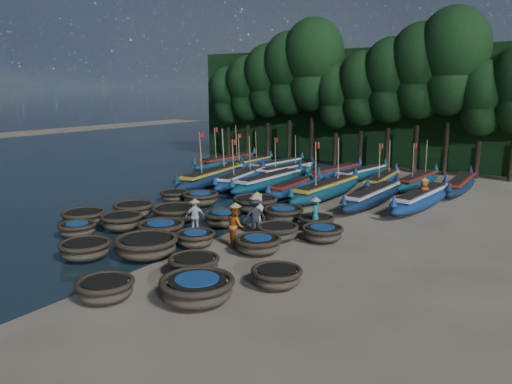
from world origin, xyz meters
The scene contains 58 objects.
ground centered at (0.00, 0.00, 0.00)m, with size 120.00×120.00×0.00m, color gray.
foliage_wall centered at (0.00, 23.50, 5.00)m, with size 40.00×3.00×10.00m, color black.
coracle_3 centered at (1.17, -10.00, 0.39)m, with size 2.25×2.25×0.69m.
coracle_4 centered at (3.73, -8.53, 0.47)m, with size 2.84×2.84×0.81m.
coracle_5 centered at (-5.36, -6.07, 0.38)m, with size 1.71×1.71×0.66m.
coracle_6 centered at (-2.63, -7.80, 0.41)m, with size 2.45×2.45×0.72m.
coracle_7 centered at (-0.73, -6.32, 0.48)m, with size 2.80×2.80×0.84m.
coracle_8 centered at (2.01, -6.65, 0.37)m, with size 2.27×2.27×0.64m.
coracle_9 centered at (5.18, -6.05, 0.38)m, with size 2.15×2.15×0.66m.
coracle_10 centered at (-6.84, -4.57, 0.40)m, with size 2.34×2.34×0.71m.
coracle_11 centered at (-4.50, -4.22, 0.45)m, with size 2.28×2.28×0.79m.
coracle_12 centered at (-1.99, -4.18, 0.44)m, with size 2.12×2.12×0.76m.
coracle_13 centered at (0.01, -4.17, 0.37)m, with size 1.88×1.88×0.64m.
coracle_14 centered at (2.74, -3.46, 0.40)m, with size 2.24×2.24×0.69m.
coracle_15 centered at (-5.75, -2.30, 0.46)m, with size 2.42×2.42×0.80m.
coracle_16 centered at (-3.44, -1.61, 0.45)m, with size 2.99×2.99×0.79m.
coracle_17 centered at (-0.90, -1.05, 0.43)m, with size 1.98×1.98×0.74m.
coracle_18 centered at (2.47, -1.46, 0.40)m, with size 2.03×2.03×0.70m.
coracle_19 centered at (4.22, -0.51, 0.38)m, with size 1.87×1.87×0.66m.
coracle_20 centered at (-6.59, 1.77, 0.36)m, with size 1.96×1.96×0.63m.
coracle_21 centered at (-4.60, 1.76, 0.45)m, with size 2.10×2.10×0.78m.
coracle_22 centered at (-1.20, 2.31, 0.47)m, with size 3.07×3.07×0.82m.
coracle_23 centered at (1.14, 1.35, 0.42)m, with size 2.41×2.41×0.73m.
coracle_24 centered at (3.13, 1.06, 0.37)m, with size 2.05×2.05×0.64m.
long_boat_2 centered at (-7.74, 6.94, 0.61)m, with size 2.67×9.02×3.86m.
long_boat_3 centered at (-5.94, 7.83, 0.54)m, with size 2.60×7.87×3.38m.
long_boat_4 centered at (-3.69, 7.82, 0.56)m, with size 1.85×8.42×1.48m.
long_boat_5 centered at (-1.55, 7.56, 0.51)m, with size 1.62×7.55×1.33m.
long_boat_6 centered at (0.67, 7.38, 0.58)m, with size 1.96×8.54×3.63m.
long_boat_7 centered at (3.65, 7.28, 0.54)m, with size 1.74×8.08×1.42m.
long_boat_8 centered at (6.21, 8.14, 0.56)m, with size 2.21×8.35×1.48m.
long_boat_9 centered at (-11.42, 13.52, 0.56)m, with size 1.87×8.31×3.53m.
long_boat_10 centered at (-9.40, 13.71, 0.49)m, with size 1.45×7.32×3.11m.
long_boat_11 centered at (-7.00, 14.35, 0.49)m, with size 2.18×7.25×1.29m.
long_boat_12 centered at (-5.12, 12.49, 0.49)m, with size 2.39×7.24×3.11m.
long_boat_13 centered at (-1.78, 13.96, 0.50)m, with size 2.48×7.33×1.31m.
long_boat_14 centered at (0.17, 14.42, 0.50)m, with size 2.40×7.31×1.30m.
long_boat_15 centered at (2.40, 12.57, 0.50)m, with size 1.76×7.43×3.16m.
long_boat_16 centered at (4.38, 13.94, 0.50)m, with size 1.87×7.43×3.16m.
long_boat_17 centered at (7.08, 13.97, 0.51)m, with size 1.48×7.67×1.35m.
fisherman_0 centered at (0.89, -0.68, 0.94)m, with size 1.01×0.83×1.98m.
fisherman_1 centered at (3.29, 0.64, 0.90)m, with size 0.52×0.61×1.78m.
fisherman_2 centered at (1.35, -3.09, 0.94)m, with size 1.10×1.08×1.99m.
fisherman_3 centered at (1.08, -1.19, 0.91)m, with size 1.23×1.28×1.95m.
fisherman_4 centered at (-1.38, -2.51, 0.84)m, with size 0.89×0.90×1.72m.
fisherman_5 centered at (-1.43, 8.96, 0.89)m, with size 1.67×0.94×1.92m.
fisherman_6 centered at (6.25, 8.27, 0.88)m, with size 0.89×0.68×1.84m.
tree_0 centered at (-16.00, 20.00, 5.97)m, with size 3.68×3.68×8.68m.
tree_1 centered at (-13.70, 20.00, 6.65)m, with size 4.09×4.09×9.65m.
tree_2 centered at (-11.40, 20.00, 7.32)m, with size 4.51×4.51×10.63m.
tree_3 centered at (-9.10, 20.00, 8.00)m, with size 4.92×4.92×11.60m.
tree_4 centered at (-6.80, 20.00, 8.67)m, with size 5.34×5.34×12.58m.
tree_5 centered at (-4.50, 20.00, 5.97)m, with size 3.68×3.68×8.68m.
tree_6 centered at (-2.20, 20.00, 6.65)m, with size 4.09×4.09×9.65m.
tree_7 centered at (0.10, 20.00, 7.32)m, with size 4.51×4.51×10.63m.
tree_8 centered at (2.40, 20.00, 8.00)m, with size 4.92×4.92×11.60m.
tree_9 centered at (4.70, 20.00, 8.67)m, with size 5.34×5.34×12.58m.
tree_10 centered at (7.00, 20.00, 5.97)m, with size 3.68×3.68×8.68m.
Camera 1 is at (13.37, -19.86, 6.68)m, focal length 35.00 mm.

